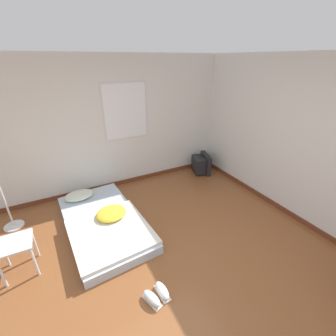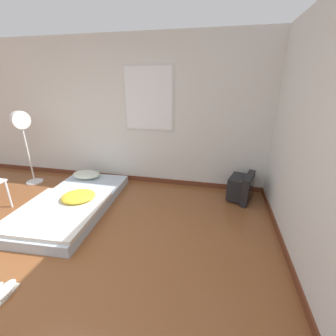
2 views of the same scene
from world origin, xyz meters
name	(u,v)px [view 1 (image 1 of 2)]	position (x,y,z in m)	size (l,w,h in m)	color
ground_plane	(179,285)	(0.00, 0.00, 0.00)	(20.00, 20.00, 0.00)	brown
wall_back	(109,127)	(0.01, 2.76, 1.29)	(7.25, 0.08, 2.60)	silver
wall_right	(329,153)	(2.46, 0.00, 1.29)	(0.08, 7.87, 2.60)	silver
mattress_bed	(103,221)	(-0.56, 1.52, 0.10)	(1.23, 2.13, 0.29)	silver
crt_tv	(202,164)	(2.01, 2.38, 0.22)	(0.47, 0.56, 0.46)	black
side_stool	(16,248)	(-1.69, 1.15, 0.39)	(0.40, 0.40, 0.47)	white
sneaker_pair	(157,295)	(-0.30, -0.01, 0.05)	(0.30, 0.30, 0.10)	silver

